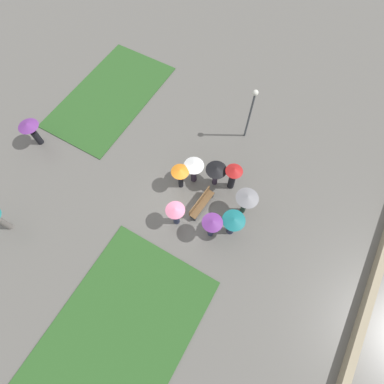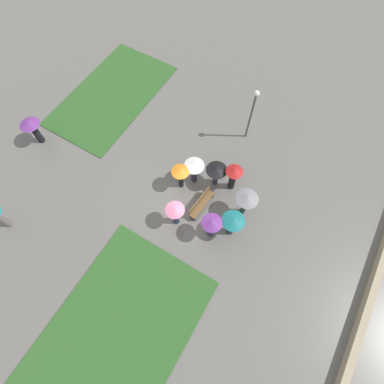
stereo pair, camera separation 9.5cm
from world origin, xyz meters
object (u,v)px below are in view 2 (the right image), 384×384
crowd_person_grey (247,200)px  lamp_post (253,109)px  crowd_person_white (194,168)px  park_bench (201,203)px  crowd_person_black (216,171)px  crowd_person_purple (211,225)px  crowd_person_orange (180,174)px  crowd_person_red (233,176)px  lone_walker_mid_plaza (32,127)px  crowd_person_teal (232,223)px  crowd_person_pink (175,213)px

crowd_person_grey → lamp_post: bearing=87.4°
crowd_person_grey → crowd_person_white: 3.37m
park_bench → lamp_post: lamp_post is taller
crowd_person_black → lamp_post: bearing=32.9°
crowd_person_grey → crowd_person_purple: crowd_person_purple is taller
crowd_person_black → crowd_person_purple: size_ratio=0.88×
lamp_post → crowd_person_purple: 6.99m
crowd_person_orange → crowd_person_black: (1.13, -1.61, 0.00)m
crowd_person_grey → crowd_person_red: 1.69m
crowd_person_orange → lone_walker_mid_plaza: size_ratio=0.99×
lamp_post → crowd_person_black: 4.12m
park_bench → crowd_person_white: 1.97m
crowd_person_white → lamp_post: bearing=49.7°
lamp_post → crowd_person_purple: size_ratio=1.95×
crowd_person_teal → park_bench: bearing=-3.6°
crowd_person_purple → lamp_post: bearing=68.8°
crowd_person_orange → crowd_person_white: (0.71, -0.45, -0.02)m
park_bench → crowd_person_pink: 1.78m
lamp_post → crowd_person_pink: lamp_post is taller
crowd_person_pink → crowd_person_teal: crowd_person_teal is taller
crowd_person_purple → crowd_person_orange: bearing=117.8°
crowd_person_red → crowd_person_black: bearing=-46.0°
crowd_person_black → crowd_person_white: (-0.42, 1.16, -0.02)m
crowd_person_purple → lone_walker_mid_plaza: size_ratio=1.07×
lone_walker_mid_plaza → lamp_post: bearing=17.5°
crowd_person_purple → crowd_person_pink: crowd_person_purple is taller
crowd_person_orange → crowd_person_purple: bearing=-75.4°
crowd_person_teal → crowd_person_pink: bearing=28.4°
park_bench → crowd_person_grey: size_ratio=0.99×
park_bench → crowd_person_red: size_ratio=0.99×
lamp_post → crowd_person_orange: lamp_post is taller
crowd_person_grey → crowd_person_teal: 1.43m
crowd_person_white → crowd_person_red: size_ratio=0.92×
crowd_person_purple → lone_walker_mid_plaza: bearing=149.0°
park_bench → lone_walker_mid_plaza: size_ratio=1.06×
crowd_person_purple → crowd_person_teal: (0.66, -0.85, -0.19)m
crowd_person_pink → crowd_person_teal: 2.96m
crowd_person_red → crowd_person_pink: bearing=2.2°
crowd_person_purple → park_bench: bearing=106.1°
lamp_post → lone_walker_mid_plaza: bearing=122.2°
park_bench → crowd_person_orange: crowd_person_orange is taller
crowd_person_black → lone_walker_mid_plaza: (-2.90, 10.81, -0.03)m
lamp_post → crowd_person_orange: 5.47m
crowd_person_black → crowd_person_white: bearing=143.4°
crowd_person_purple → crowd_person_teal: bearing=6.4°
crowd_person_purple → lone_walker_mid_plaza: (-0.05, 12.08, -0.13)m
lamp_post → crowd_person_purple: bearing=-169.9°
crowd_person_grey → crowd_person_purple: bearing=-140.7°
lamp_post → crowd_person_black: bearing=179.2°
lone_walker_mid_plaza → crowd_person_purple: bearing=-14.5°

